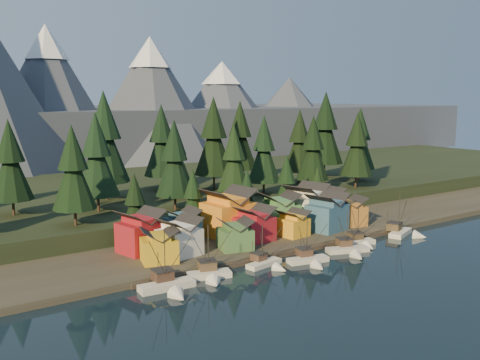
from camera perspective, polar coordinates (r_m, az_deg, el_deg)
ground at (r=116.65m, az=10.21°, el=-9.64°), size 500.00×500.00×0.00m
shore_strip at (r=146.35m, az=-0.86°, el=-5.36°), size 400.00×50.00×1.50m
hillside at (r=188.66m, az=-9.28°, el=-1.53°), size 420.00×100.00×6.00m
dock at (r=128.17m, az=5.00°, el=-7.59°), size 80.00×4.00×1.00m
mountain_ridge at (r=301.33m, az=-20.24°, el=6.32°), size 560.00×190.00×90.00m
boat_0 at (r=104.42m, az=-7.57°, el=-10.43°), size 11.41×12.30×12.77m
boat_1 at (r=110.06m, az=-3.20°, el=-9.29°), size 9.77×10.43×12.22m
boat_2 at (r=117.73m, az=2.95°, el=-8.37°), size 9.46×10.01×10.12m
boat_3 at (r=120.79m, az=7.50°, el=-7.91°), size 10.10×10.61×10.87m
boat_4 at (r=129.96m, az=11.65°, el=-6.82°), size 10.99×11.38×11.18m
boat_5 at (r=137.14m, az=12.80°, el=-5.93°), size 8.92×9.50×11.09m
boat_6 at (r=149.42m, az=17.17°, el=-4.78°), size 10.32×10.95×12.49m
house_front_0 at (r=116.95m, az=-8.63°, el=-6.79°), size 8.94×8.65×7.39m
house_front_1 at (r=120.87m, az=-6.49°, el=-5.92°), size 9.71×9.45×8.59m
house_front_2 at (r=125.19m, az=-0.52°, el=-5.71°), size 8.83×8.87×7.08m
house_front_3 at (r=132.01m, az=1.52°, el=-4.60°), size 9.11×8.75×8.58m
house_front_4 at (r=137.50m, az=5.67°, el=-4.53°), size 7.19×7.64×6.60m
house_front_5 at (r=144.01m, az=9.25°, el=-3.27°), size 11.02×10.35×9.94m
house_front_6 at (r=151.06m, az=11.57°, el=-3.18°), size 9.59×9.28×7.93m
house_back_0 at (r=124.53m, az=-10.57°, el=-5.29°), size 10.52×10.25×9.71m
house_back_1 at (r=131.08m, az=-6.16°, el=-4.80°), size 7.49×7.58×8.36m
house_back_2 at (r=136.82m, az=-1.29°, el=-3.32°), size 12.26×11.42×12.09m
house_back_3 at (r=144.31m, az=4.19°, el=-3.20°), size 11.13×10.31×9.74m
house_back_4 at (r=150.71m, az=7.04°, el=-2.45°), size 12.22×11.93×11.10m
house_back_5 at (r=157.78m, az=9.26°, el=-2.39°), size 8.43×8.53×8.99m
tree_hill_1 at (r=149.98m, az=-23.29°, el=1.66°), size 10.84×10.84×25.24m
tree_hill_2 at (r=133.12m, az=-17.37°, el=0.95°), size 10.47×10.47×24.39m
tree_hill_3 at (r=147.36m, az=-15.05°, el=2.34°), size 11.57×11.57×26.96m
tree_hill_4 at (r=163.81m, az=-14.21°, el=4.11°), size 14.04×14.04×32.71m
tree_hill_5 at (r=145.43m, az=-7.01°, el=1.98°), size 10.57×10.57×24.61m
tree_hill_6 at (r=162.37m, az=-6.94°, el=2.56°), size 10.24×10.24×23.86m
tree_hill_7 at (r=152.89m, az=-0.66°, el=2.11°), size 10.00×10.00×23.29m
tree_hill_8 at (r=176.89m, az=-2.82°, el=4.39°), size 13.27×13.27×30.91m
tree_hill_9 at (r=167.65m, az=2.57°, el=3.05°), size 10.78×10.78×25.12m
tree_hill_10 at (r=192.33m, az=0.00°, el=4.51°), size 12.62×12.62×29.39m
tree_hill_11 at (r=173.97m, az=7.79°, el=3.16°), size 10.72×10.72×24.97m
tree_hill_12 at (r=191.11m, az=6.36°, el=3.95°), size 11.37×11.37×26.48m
tree_hill_13 at (r=185.07m, az=12.36°, el=3.50°), size 11.03×11.03×25.68m
tree_hill_14 at (r=207.33m, az=9.08°, el=5.24°), size 14.08×14.08×32.79m
tree_hill_15 at (r=179.03m, az=-8.33°, el=3.92°), size 12.21×12.21×28.43m
tree_hill_17 at (r=200.54m, az=12.65°, el=4.10°), size 11.60×11.60×27.01m
tree_shore_0 at (r=131.11m, az=-11.14°, el=-2.64°), size 7.43×7.43×17.32m
tree_shore_1 at (r=138.05m, az=-5.03°, el=-1.97°), size 7.35×7.35×17.11m
tree_shore_2 at (r=147.10m, az=0.76°, el=-1.58°), size 6.73×6.73×15.67m
tree_shore_3 at (r=155.16m, az=4.99°, el=-0.41°), size 8.08×8.08×18.83m
tree_shore_4 at (r=163.33m, az=8.24°, el=-0.84°), size 6.23×6.23×14.50m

